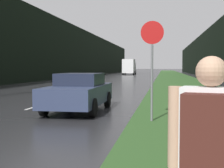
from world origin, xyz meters
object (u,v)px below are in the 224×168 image
object	(u,v)px
stop_sign	(152,60)
delivery_truck	(129,67)
hitchhiker_with_backpack	(209,162)
car_passing_near	(79,92)

from	to	relation	value
stop_sign	delivery_truck	world-z (taller)	delivery_truck
stop_sign	delivery_truck	size ratio (longest dim) A/B	0.45
stop_sign	delivery_truck	xyz separation A→B (m)	(-7.17, 59.82, -0.11)
hitchhiker_with_backpack	car_passing_near	xyz separation A→B (m)	(-3.51, 9.32, -0.28)
delivery_truck	hitchhiker_with_backpack	bearing A→B (deg)	-83.35
car_passing_near	delivery_truck	world-z (taller)	delivery_truck
hitchhiker_with_backpack	car_passing_near	world-z (taller)	hitchhiker_with_backpack
hitchhiker_with_backpack	car_passing_near	distance (m)	9.96
stop_sign	car_passing_near	xyz separation A→B (m)	(-2.84, 1.96, -1.17)
hitchhiker_with_backpack	delivery_truck	bearing A→B (deg)	109.96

